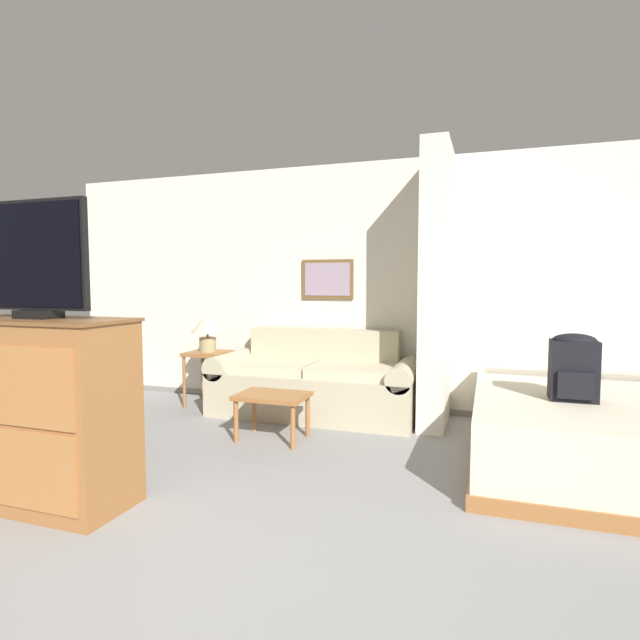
{
  "coord_description": "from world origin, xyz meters",
  "views": [
    {
      "loc": [
        1.13,
        -1.56,
        1.34
      ],
      "look_at": [
        -0.13,
        2.15,
        1.05
      ],
      "focal_mm": 28.0,
      "sensor_mm": 36.0,
      "label": 1
    }
  ],
  "objects_px": {
    "tv_dresser": "(42,412)",
    "tv": "(36,260)",
    "couch": "(315,384)",
    "coffee_table": "(272,401)",
    "backpack": "(574,366)",
    "bed": "(603,430)",
    "table_lamp": "(207,327)"
  },
  "relations": [
    {
      "from": "bed",
      "to": "backpack",
      "type": "height_order",
      "value": "backpack"
    },
    {
      "from": "couch",
      "to": "tv",
      "type": "distance_m",
      "value": 2.86
    },
    {
      "from": "tv_dresser",
      "to": "backpack",
      "type": "height_order",
      "value": "tv_dresser"
    },
    {
      "from": "coffee_table",
      "to": "tv_dresser",
      "type": "relative_size",
      "value": 0.53
    },
    {
      "from": "table_lamp",
      "to": "bed",
      "type": "xyz_separation_m",
      "value": [
        3.71,
        -0.67,
        -0.6
      ]
    },
    {
      "from": "tv_dresser",
      "to": "couch",
      "type": "bearing_deg",
      "value": 70.24
    },
    {
      "from": "tv_dresser",
      "to": "bed",
      "type": "xyz_separation_m",
      "value": [
        3.36,
        1.78,
        -0.3
      ]
    },
    {
      "from": "coffee_table",
      "to": "table_lamp",
      "type": "xyz_separation_m",
      "value": [
        -1.16,
        0.87,
        0.53
      ]
    },
    {
      "from": "table_lamp",
      "to": "couch",
      "type": "bearing_deg",
      "value": 0.55
    },
    {
      "from": "table_lamp",
      "to": "coffee_table",
      "type": "bearing_deg",
      "value": -36.96
    },
    {
      "from": "tv_dresser",
      "to": "tv",
      "type": "height_order",
      "value": "tv"
    },
    {
      "from": "tv_dresser",
      "to": "tv",
      "type": "relative_size",
      "value": 1.52
    },
    {
      "from": "couch",
      "to": "coffee_table",
      "type": "xyz_separation_m",
      "value": [
        -0.08,
        -0.88,
        0.02
      ]
    },
    {
      "from": "tv_dresser",
      "to": "backpack",
      "type": "relative_size",
      "value": 2.43
    },
    {
      "from": "couch",
      "to": "coffee_table",
      "type": "bearing_deg",
      "value": -94.96
    },
    {
      "from": "couch",
      "to": "table_lamp",
      "type": "distance_m",
      "value": 1.35
    },
    {
      "from": "couch",
      "to": "bed",
      "type": "bearing_deg",
      "value": -15.39
    },
    {
      "from": "table_lamp",
      "to": "backpack",
      "type": "distance_m",
      "value": 3.58
    },
    {
      "from": "coffee_table",
      "to": "backpack",
      "type": "bearing_deg",
      "value": -0.91
    },
    {
      "from": "couch",
      "to": "tv_dresser",
      "type": "xyz_separation_m",
      "value": [
        -0.88,
        -2.46,
        0.25
      ]
    },
    {
      "from": "tv",
      "to": "backpack",
      "type": "relative_size",
      "value": 1.6
    },
    {
      "from": "coffee_table",
      "to": "couch",
      "type": "bearing_deg",
      "value": 85.04
    },
    {
      "from": "couch",
      "to": "backpack",
      "type": "bearing_deg",
      "value": -22.51
    },
    {
      "from": "tv_dresser",
      "to": "tv",
      "type": "xyz_separation_m",
      "value": [
        0.0,
        0.0,
        0.91
      ]
    },
    {
      "from": "tv_dresser",
      "to": "backpack",
      "type": "distance_m",
      "value": 3.47
    },
    {
      "from": "bed",
      "to": "backpack",
      "type": "bearing_deg",
      "value": -135.74
    },
    {
      "from": "tv_dresser",
      "to": "bed",
      "type": "distance_m",
      "value": 3.81
    },
    {
      "from": "bed",
      "to": "backpack",
      "type": "xyz_separation_m",
      "value": [
        -0.25,
        -0.24,
        0.5
      ]
    },
    {
      "from": "table_lamp",
      "to": "tv",
      "type": "bearing_deg",
      "value": -81.81
    },
    {
      "from": "tv",
      "to": "bed",
      "type": "bearing_deg",
      "value": 27.97
    },
    {
      "from": "coffee_table",
      "to": "backpack",
      "type": "relative_size",
      "value": 1.27
    },
    {
      "from": "couch",
      "to": "table_lamp",
      "type": "height_order",
      "value": "table_lamp"
    }
  ]
}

